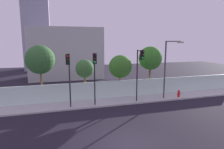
# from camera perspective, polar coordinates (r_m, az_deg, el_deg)

# --- Properties ---
(ground_plane) EXTENTS (80.00, 80.00, 0.00)m
(ground_plane) POSITION_cam_1_polar(r_m,az_deg,el_deg) (12.29, 4.37, -20.16)
(ground_plane) COLOR black
(sidewalk) EXTENTS (36.00, 2.40, 0.15)m
(sidewalk) POSITION_cam_1_polar(r_m,az_deg,el_deg) (19.52, -4.17, -8.35)
(sidewalk) COLOR #B4B4B4
(sidewalk) RESTS_ON ground
(perimeter_wall) EXTENTS (36.00, 0.18, 1.80)m
(perimeter_wall) POSITION_cam_1_polar(r_m,az_deg,el_deg) (20.46, -4.96, -4.67)
(perimeter_wall) COLOR silver
(perimeter_wall) RESTS_ON sidewalk
(traffic_light_left) EXTENTS (0.36, 1.09, 5.18)m
(traffic_light_left) POSITION_cam_1_polar(r_m,az_deg,el_deg) (18.88, 8.13, 2.81)
(traffic_light_left) COLOR black
(traffic_light_left) RESTS_ON sidewalk
(traffic_light_center) EXTENTS (0.39, 1.20, 4.94)m
(traffic_light_center) POSITION_cam_1_polar(r_m,az_deg,el_deg) (17.49, -5.13, 1.84)
(traffic_light_center) COLOR black
(traffic_light_center) RESTS_ON sidewalk
(traffic_light_right) EXTENTS (0.40, 1.18, 4.93)m
(traffic_light_right) POSITION_cam_1_polar(r_m,az_deg,el_deg) (17.22, -12.63, 1.48)
(traffic_light_right) COLOR black
(traffic_light_right) RESTS_ON sidewalk
(street_lamp_curbside) EXTENTS (0.71, 2.18, 6.03)m
(street_lamp_curbside) POSITION_cam_1_polar(r_m,az_deg,el_deg) (20.68, 15.96, 2.89)
(street_lamp_curbside) COLOR #4C4C51
(street_lamp_curbside) RESTS_ON sidewalk
(fire_hydrant) EXTENTS (0.44, 0.26, 0.76)m
(fire_hydrant) POSITION_cam_1_polar(r_m,az_deg,el_deg) (22.33, 19.04, -5.25)
(fire_hydrant) COLOR red
(fire_hydrant) RESTS_ON sidewalk
(roadside_tree_leftmost) EXTENTS (2.88, 2.88, 5.79)m
(roadside_tree_leftmost) POSITION_cam_1_polar(r_m,az_deg,el_deg) (20.50, -20.42, 4.10)
(roadside_tree_leftmost) COLOR brown
(roadside_tree_leftmost) RESTS_ON ground
(roadside_tree_midleft) EXTENTS (1.95, 1.95, 4.25)m
(roadside_tree_midleft) POSITION_cam_1_polar(r_m,az_deg,el_deg) (20.77, -8.05, 1.64)
(roadside_tree_midleft) COLOR brown
(roadside_tree_midleft) RESTS_ON ground
(roadside_tree_midright) EXTENTS (2.59, 2.59, 4.63)m
(roadside_tree_midright) POSITION_cam_1_polar(r_m,az_deg,el_deg) (21.67, 2.47, 2.30)
(roadside_tree_midright) COLOR brown
(roadside_tree_midright) RESTS_ON ground
(roadside_tree_rightmost) EXTENTS (2.72, 2.72, 5.56)m
(roadside_tree_rightmost) POSITION_cam_1_polar(r_m,az_deg,el_deg) (23.01, 11.21, 4.70)
(roadside_tree_rightmost) COLOR brown
(roadside_tree_rightmost) RESTS_ON ground
(low_building_distant) EXTENTS (11.68, 6.00, 8.35)m
(low_building_distant) POSITION_cam_1_polar(r_m,az_deg,el_deg) (33.55, -13.35, 6.13)
(low_building_distant) COLOR #AAAAAA
(low_building_distant) RESTS_ON ground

